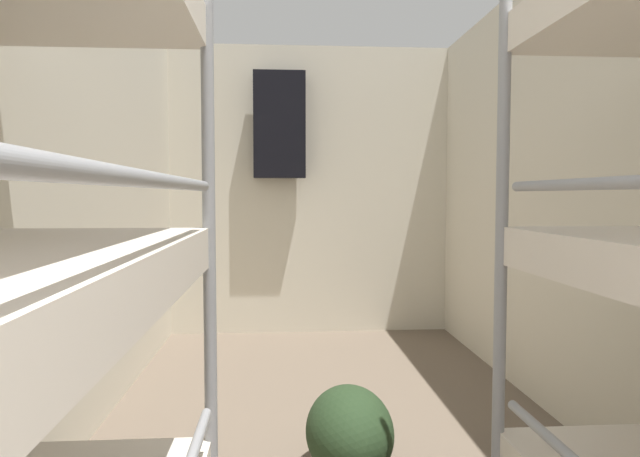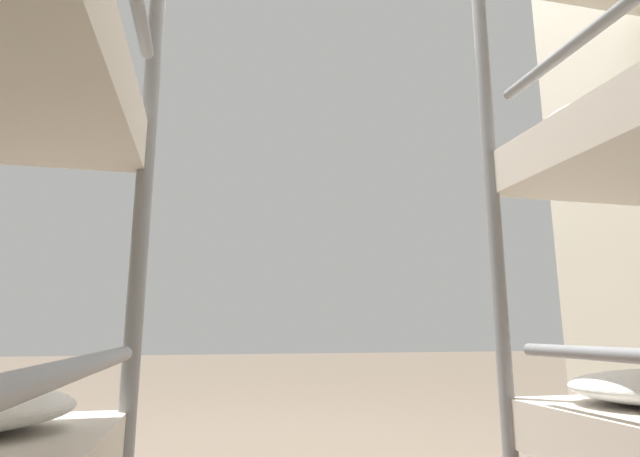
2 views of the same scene
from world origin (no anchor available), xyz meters
The scene contains 0 objects.
Camera 2 is at (0.34, 1.90, 0.56)m, focal length 28.00 mm.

